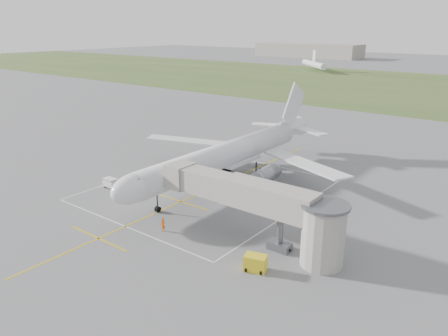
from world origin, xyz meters
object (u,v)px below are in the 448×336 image
Objects in this scene: jet_bridge at (263,205)px; gpu_unit at (255,263)px; baggage_cart at (111,183)px; ramp_worker_nose at (163,225)px; airliner at (228,154)px; ramp_worker_wing at (189,171)px.

jet_bridge is 6.93m from gpu_unit.
baggage_cart is 1.32× the size of ramp_worker_nose.
jet_bridge is at bearing -42.19° from airliner.
airliner is 19.68m from ramp_worker_nose.
ramp_worker_wing is (-24.79, 17.64, 0.00)m from gpu_unit.
airliner is 26.85m from gpu_unit.
gpu_unit is at bearing -63.64° from jet_bridge.
airliner reaches higher than ramp_worker_wing.
gpu_unit reaches higher than ramp_worker_nose.
baggage_cart is (-30.45, 6.09, -0.05)m from gpu_unit.
baggage_cart is (-27.92, 0.97, -3.97)m from jet_bridge.
ramp_worker_nose is at bearing 149.13° from ramp_worker_wing.
ramp_worker_wing is (5.66, 11.55, 0.05)m from baggage_cart.
gpu_unit is 30.43m from ramp_worker_wing.
jet_bridge is at bearing 98.80° from gpu_unit.
jet_bridge is 14.30× the size of ramp_worker_wing.
airliner is 28.57× the size of ramp_worker_wing.
gpu_unit is at bearing -10.73° from baggage_cart.
jet_bridge reaches higher than baggage_cart.
baggage_cart is (-12.19, -13.28, -3.62)m from airliner.
gpu_unit is at bearing -8.90° from ramp_worker_nose.
jet_bridge reaches higher than gpu_unit.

